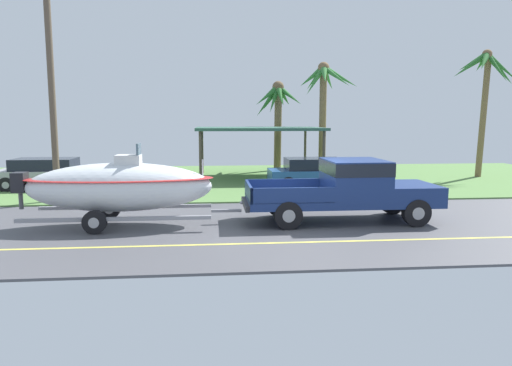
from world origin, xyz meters
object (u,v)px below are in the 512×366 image
boat_on_trailer (119,187)px  parked_sedan_far (317,174)px  palm_tree_near_left (486,78)px  parked_sedan_near (50,174)px  carport_awning (258,130)px  palm_tree_mid (324,91)px  palm_tree_near_right (277,104)px  utility_pole (51,80)px  pickup_truck_towing (353,187)px

boat_on_trailer → parked_sedan_far: size_ratio=1.48×
boat_on_trailer → palm_tree_near_left: palm_tree_near_left is taller
parked_sedan_near → carport_awning: 10.29m
parked_sedan_near → palm_tree_mid: (13.42, 4.62, 4.00)m
parked_sedan_near → palm_tree_mid: 14.74m
carport_awning → palm_tree_near_right: size_ratio=1.21×
parked_sedan_far → carport_awning: (-2.22, 4.14, 1.88)m
carport_awning → utility_pole: size_ratio=0.74×
parked_sedan_far → carport_awning: carport_awning is taller
parked_sedan_far → palm_tree_near_right: palm_tree_near_right is taller
pickup_truck_towing → palm_tree_near_right: bearing=91.4°
parked_sedan_far → palm_tree_mid: 7.05m
palm_tree_near_left → palm_tree_near_right: bearing=156.8°
boat_on_trailer → palm_tree_mid: 15.61m
palm_tree_near_left → boat_on_trailer: bearing=-149.8°
parked_sedan_near → palm_tree_near_left: bearing=5.7°
boat_on_trailer → parked_sedan_near: 8.90m
parked_sedan_near → palm_tree_near_right: 13.26m
carport_awning → palm_tree_mid: palm_tree_mid is taller
parked_sedan_far → palm_tree_mid: bearing=74.1°
palm_tree_near_left → utility_pole: size_ratio=0.77×
parked_sedan_near → palm_tree_near_left: 21.90m
parked_sedan_far → palm_tree_near_left: size_ratio=0.66×
pickup_truck_towing → boat_on_trailer: size_ratio=0.92×
parked_sedan_near → carport_awning: bearing=18.3°
carport_awning → palm_tree_near_right: palm_tree_near_right is taller
carport_awning → utility_pole: bearing=-141.4°
parked_sedan_far → palm_tree_mid: (1.59, 5.58, 4.00)m
boat_on_trailer → palm_tree_near_right: size_ratio=1.21×
palm_tree_mid → palm_tree_near_left: bearing=-17.5°
palm_tree_near_left → palm_tree_near_right: palm_tree_near_left is taller
palm_tree_near_left → carport_awning: bearing=174.8°
pickup_truck_towing → palm_tree_mid: size_ratio=0.95×
parked_sedan_far → boat_on_trailer: bearing=-137.5°
palm_tree_near_right → utility_pole: 13.87m
pickup_truck_towing → palm_tree_mid: palm_tree_mid is taller
utility_pole → palm_tree_mid: bearing=33.7°
palm_tree_mid → parked_sedan_near: bearing=-161.0°
pickup_truck_towing → palm_tree_mid: bearing=80.8°
utility_pole → pickup_truck_towing: bearing=-23.2°
parked_sedan_near → palm_tree_mid: bearing=19.0°
boat_on_trailer → palm_tree_mid: palm_tree_mid is taller
palm_tree_near_left → palm_tree_mid: bearing=162.5°
parked_sedan_far → parked_sedan_near: bearing=175.4°
palm_tree_near_right → parked_sedan_far: bearing=-84.3°
parked_sedan_far → carport_awning: 5.06m
carport_awning → utility_pole: utility_pole is taller
boat_on_trailer → carport_awning: bearing=64.7°
palm_tree_mid → pickup_truck_towing: bearing=-99.2°
pickup_truck_towing → utility_pole: size_ratio=0.69×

